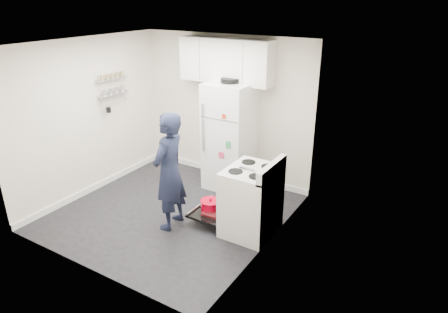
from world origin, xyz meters
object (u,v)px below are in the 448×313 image
Objects in this scene: open_oven_door at (213,208)px; refrigerator at (230,136)px; person at (169,172)px; electric_range at (250,201)px.

open_oven_door is 0.38× the size of refrigerator.
person is (-0.42, -0.43, 0.65)m from open_oven_door.
electric_range is 1.53m from refrigerator.
open_oven_door is at bearing 129.18° from person.
refrigerator is at bearing 171.82° from person.
open_oven_door is 0.89m from person.
electric_range is 0.67m from open_oven_door.
open_oven_door is 1.37m from refrigerator.
open_oven_door is 0.42× the size of person.
person is (-0.06, -1.54, -0.07)m from refrigerator.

